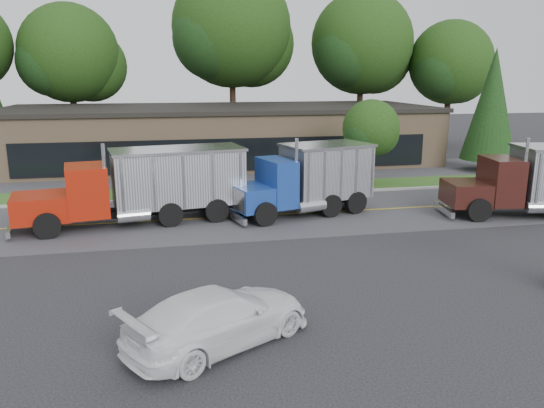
% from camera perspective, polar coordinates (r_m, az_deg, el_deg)
% --- Properties ---
extents(ground, '(140.00, 140.00, 0.00)m').
position_cam_1_polar(ground, '(17.02, -2.81, -9.34)').
color(ground, '#3A3A40').
rests_on(ground, ground).
extents(road, '(60.00, 8.00, 0.02)m').
position_cam_1_polar(road, '(25.49, -5.86, -1.50)').
color(road, '#535358').
rests_on(road, ground).
extents(center_line, '(60.00, 0.12, 0.01)m').
position_cam_1_polar(center_line, '(25.49, -5.86, -1.50)').
color(center_line, gold).
rests_on(center_line, ground).
extents(curb, '(60.00, 0.30, 0.12)m').
position_cam_1_polar(curb, '(29.55, -6.67, 0.60)').
color(curb, '#9E9E99').
rests_on(curb, ground).
extents(grass_verge, '(60.00, 3.40, 0.03)m').
position_cam_1_polar(grass_verge, '(31.30, -6.95, 1.34)').
color(grass_verge, '#396121').
rests_on(grass_verge, ground).
extents(far_parking, '(60.00, 7.00, 0.02)m').
position_cam_1_polar(far_parking, '(36.19, -7.59, 3.00)').
color(far_parking, '#535358').
rests_on(far_parking, ground).
extents(strip_mall, '(32.00, 12.00, 4.00)m').
position_cam_1_polar(strip_mall, '(41.97, -5.52, 7.29)').
color(strip_mall, '#987C5D').
rests_on(strip_mall, ground).
extents(tree_far_b, '(8.85, 8.33, 12.62)m').
position_cam_1_polar(tree_far_b, '(50.19, -20.77, 14.47)').
color(tree_far_b, '#382619').
rests_on(tree_far_b, ground).
extents(tree_far_c, '(11.27, 10.61, 16.08)m').
position_cam_1_polar(tree_far_c, '(50.18, -4.18, 17.82)').
color(tree_far_c, '#382619').
rests_on(tree_far_c, ground).
extents(tree_far_d, '(9.96, 9.37, 14.20)m').
position_cam_1_polar(tree_far_d, '(52.05, 9.75, 16.19)').
color(tree_far_d, '#382619').
rests_on(tree_far_d, ground).
extents(tree_far_e, '(8.13, 7.65, 11.60)m').
position_cam_1_polar(tree_far_e, '(53.56, 18.70, 13.83)').
color(tree_far_e, '#382619').
rests_on(tree_far_e, ground).
extents(evergreen_right, '(3.74, 3.74, 8.50)m').
position_cam_1_polar(evergreen_right, '(40.28, 22.56, 9.86)').
color(evergreen_right, '#382619').
rests_on(evergreen_right, ground).
extents(tree_verge, '(3.68, 3.46, 5.25)m').
position_cam_1_polar(tree_verge, '(33.10, 10.65, 7.73)').
color(tree_verge, '#382619').
rests_on(tree_verge, ground).
extents(dump_truck_red, '(10.49, 4.13, 3.36)m').
position_cam_1_polar(dump_truck_red, '(24.91, -13.20, 2.14)').
color(dump_truck_red, black).
rests_on(dump_truck_red, ground).
extents(dump_truck_blue, '(7.37, 4.30, 3.36)m').
position_cam_1_polar(dump_truck_blue, '(25.94, 4.02, 2.88)').
color(dump_truck_blue, black).
rests_on(dump_truck_blue, ground).
extents(rally_car, '(5.37, 4.31, 1.46)m').
position_cam_1_polar(rally_car, '(13.70, -5.68, -12.01)').
color(rally_car, white).
rests_on(rally_car, ground).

